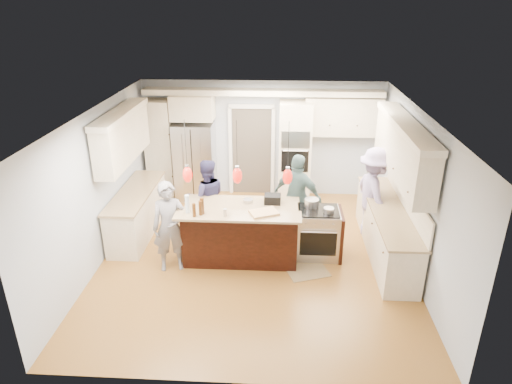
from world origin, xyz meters
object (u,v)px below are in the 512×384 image
(person_bar_end, at_px, (170,227))
(island_range, at_px, (319,233))
(person_far_left, at_px, (207,198))
(refrigerator, at_px, (195,161))
(kitchen_island, at_px, (242,231))

(person_bar_end, bearing_deg, island_range, -2.96)
(island_range, distance_m, person_far_left, 2.29)
(person_far_left, bearing_deg, person_bar_end, 55.94)
(refrigerator, distance_m, person_bar_end, 3.09)
(refrigerator, distance_m, island_range, 3.71)
(kitchen_island, distance_m, person_far_left, 1.12)
(kitchen_island, bearing_deg, refrigerator, 116.91)
(refrigerator, bearing_deg, island_range, -42.59)
(island_range, height_order, person_bar_end, person_bar_end)
(person_bar_end, bearing_deg, kitchen_island, 7.91)
(kitchen_island, distance_m, island_range, 1.41)
(refrigerator, height_order, island_range, refrigerator)
(island_range, bearing_deg, kitchen_island, -176.93)
(island_range, bearing_deg, person_bar_end, -166.99)
(refrigerator, height_order, person_bar_end, refrigerator)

